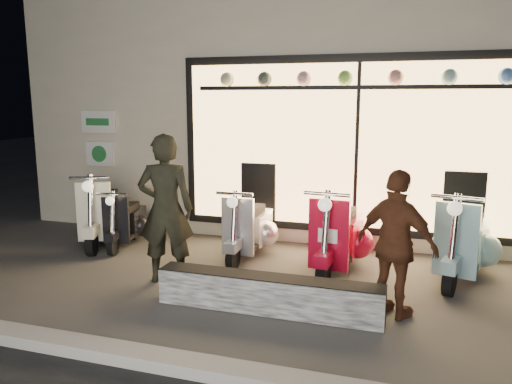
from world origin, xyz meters
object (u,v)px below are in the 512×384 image
(woman, at_px, (396,245))
(graffiti_barrier, at_px, (268,294))
(scooter_red, at_px, (339,236))
(scooter_silver, at_px, (250,228))
(man, at_px, (166,209))

(woman, bearing_deg, graffiti_barrier, 42.65)
(graffiti_barrier, bearing_deg, woman, 13.32)
(graffiti_barrier, distance_m, scooter_red, 1.74)
(scooter_silver, bearing_deg, woman, -36.66)
(scooter_red, xyz_separation_m, woman, (0.77, -1.35, 0.33))
(man, bearing_deg, graffiti_barrier, 142.81)
(graffiti_barrier, height_order, woman, woman)
(scooter_silver, xyz_separation_m, woman, (2.09, -1.56, 0.37))
(graffiti_barrier, height_order, scooter_red, scooter_red)
(graffiti_barrier, distance_m, scooter_silver, 2.04)
(scooter_silver, height_order, man, man)
(graffiti_barrier, distance_m, woman, 1.43)
(scooter_red, distance_m, man, 2.31)
(scooter_red, bearing_deg, scooter_silver, 175.74)
(graffiti_barrier, xyz_separation_m, man, (-1.45, 0.52, 0.72))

